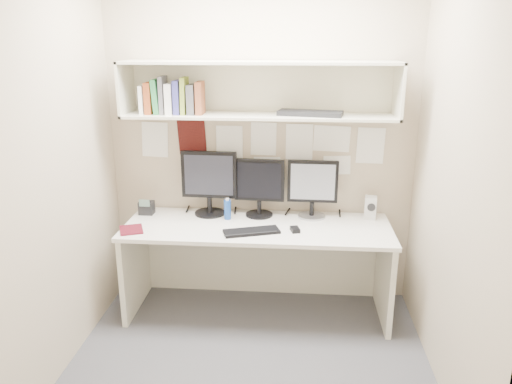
# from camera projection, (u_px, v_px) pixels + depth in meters

# --- Properties ---
(floor) EXTENTS (2.40, 2.00, 0.01)m
(floor) POSITION_uv_depth(u_px,v_px,m) (250.00, 361.00, 3.35)
(floor) COLOR #47464B
(floor) RESTS_ON ground
(wall_back) EXTENTS (2.40, 0.02, 2.60)m
(wall_back) POSITION_uv_depth(u_px,v_px,m) (261.00, 141.00, 3.92)
(wall_back) COLOR tan
(wall_back) RESTS_ON ground
(wall_front) EXTENTS (2.40, 0.02, 2.60)m
(wall_front) POSITION_uv_depth(u_px,v_px,m) (225.00, 239.00, 2.01)
(wall_front) COLOR tan
(wall_front) RESTS_ON ground
(wall_left) EXTENTS (0.02, 2.00, 2.60)m
(wall_left) POSITION_uv_depth(u_px,v_px,m) (55.00, 170.00, 3.06)
(wall_left) COLOR tan
(wall_left) RESTS_ON ground
(wall_right) EXTENTS (0.02, 2.00, 2.60)m
(wall_right) POSITION_uv_depth(u_px,v_px,m) (456.00, 179.00, 2.87)
(wall_right) COLOR tan
(wall_right) RESTS_ON ground
(desk) EXTENTS (2.00, 0.70, 0.73)m
(desk) POSITION_uv_depth(u_px,v_px,m) (257.00, 269.00, 3.86)
(desk) COLOR silver
(desk) RESTS_ON floor
(overhead_hutch) EXTENTS (2.00, 0.38, 0.40)m
(overhead_hutch) POSITION_uv_depth(u_px,v_px,m) (260.00, 89.00, 3.66)
(overhead_hutch) COLOR beige
(overhead_hutch) RESTS_ON wall_back
(pinned_papers) EXTENTS (1.92, 0.01, 0.48)m
(pinned_papers) POSITION_uv_depth(u_px,v_px,m) (261.00, 148.00, 3.93)
(pinned_papers) COLOR white
(pinned_papers) RESTS_ON wall_back
(monitor_left) EXTENTS (0.44, 0.24, 0.51)m
(monitor_left) POSITION_uv_depth(u_px,v_px,m) (209.00, 181.00, 3.91)
(monitor_left) COLOR black
(monitor_left) RESTS_ON desk
(monitor_center) EXTENTS (0.39, 0.21, 0.45)m
(monitor_center) POSITION_uv_depth(u_px,v_px,m) (259.00, 185.00, 3.89)
(monitor_center) COLOR black
(monitor_center) RESTS_ON desk
(monitor_right) EXTENTS (0.39, 0.21, 0.45)m
(monitor_right) POSITION_uv_depth(u_px,v_px,m) (313.00, 186.00, 3.86)
(monitor_right) COLOR #A5A5AA
(monitor_right) RESTS_ON desk
(keyboard) EXTENTS (0.43, 0.26, 0.02)m
(keyboard) POSITION_uv_depth(u_px,v_px,m) (252.00, 232.00, 3.60)
(keyboard) COLOR black
(keyboard) RESTS_ON desk
(mouse) EXTENTS (0.08, 0.11, 0.03)m
(mouse) POSITION_uv_depth(u_px,v_px,m) (295.00, 230.00, 3.62)
(mouse) COLOR black
(mouse) RESTS_ON desk
(speaker) EXTENTS (0.10, 0.10, 0.18)m
(speaker) POSITION_uv_depth(u_px,v_px,m) (370.00, 208.00, 3.86)
(speaker) COLOR #B4B4B0
(speaker) RESTS_ON desk
(blue_bottle) EXTENTS (0.05, 0.05, 0.17)m
(blue_bottle) POSITION_uv_depth(u_px,v_px,m) (227.00, 209.00, 3.85)
(blue_bottle) COLOR #153E93
(blue_bottle) RESTS_ON desk
(maroon_notebook) EXTENTS (0.22, 0.24, 0.01)m
(maroon_notebook) POSITION_uv_depth(u_px,v_px,m) (131.00, 230.00, 3.64)
(maroon_notebook) COLOR #510E19
(maroon_notebook) RESTS_ON desk
(desk_phone) EXTENTS (0.11, 0.10, 0.14)m
(desk_phone) POSITION_uv_depth(u_px,v_px,m) (147.00, 208.00, 3.97)
(desk_phone) COLOR black
(desk_phone) RESTS_ON desk
(book_stack) EXTENTS (0.46, 0.17, 0.27)m
(book_stack) POSITION_uv_depth(u_px,v_px,m) (173.00, 98.00, 3.65)
(book_stack) COLOR white
(book_stack) RESTS_ON overhead_hutch
(hutch_tray) EXTENTS (0.49, 0.26, 0.03)m
(hutch_tray) POSITION_uv_depth(u_px,v_px,m) (310.00, 113.00, 3.60)
(hutch_tray) COLOR black
(hutch_tray) RESTS_ON overhead_hutch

